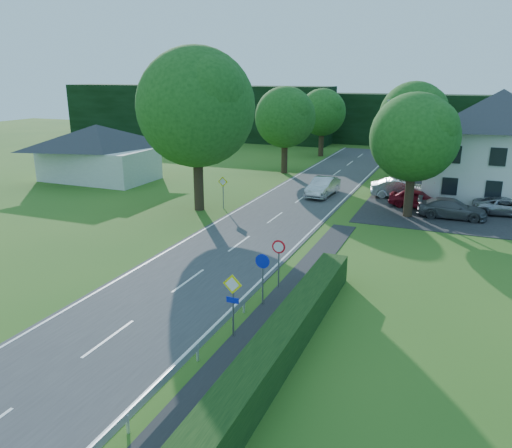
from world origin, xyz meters
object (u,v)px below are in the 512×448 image
at_px(parked_car_silver_a, 400,188).
at_px(parasol, 435,189).
at_px(parked_car_red, 417,199).
at_px(moving_car, 323,187).
at_px(parked_car_silver_b, 506,206).
at_px(motorcycle, 319,187).
at_px(streetlight, 409,149).
at_px(parked_car_grey, 452,208).

relative_size(parked_car_silver_a, parasol, 2.01).
height_order(parked_car_red, parked_car_silver_a, parked_car_silver_a).
height_order(moving_car, parked_car_silver_b, moving_car).
bearing_deg(motorcycle, streetlight, -25.32).
bearing_deg(parked_car_silver_b, parked_car_red, 88.27).
xyz_separation_m(parked_car_silver_a, parked_car_grey, (4.14, -4.74, -0.09)).
distance_m(parked_car_silver_b, parasol, 5.29).
bearing_deg(parked_car_silver_a, parked_car_silver_b, -118.40).
bearing_deg(parked_car_red, parked_car_grey, -117.98).
bearing_deg(parasol, parked_car_silver_b, -20.98).
height_order(parked_car_silver_b, parasol, parasol).
xyz_separation_m(streetlight, parasol, (1.92, 2.93, -3.40)).
distance_m(parked_car_grey, parasol, 4.43).
distance_m(streetlight, motorcycle, 8.65).
relative_size(moving_car, parked_car_silver_a, 0.99).
bearing_deg(parked_car_grey, parasol, 16.60).
height_order(motorcycle, parked_car_silver_b, parked_car_silver_b).
xyz_separation_m(streetlight, moving_car, (-6.75, 1.69, -3.67)).
bearing_deg(moving_car, parked_car_silver_a, 21.28).
distance_m(moving_car, parked_car_grey, 10.47).
relative_size(moving_car, parasol, 2.00).
bearing_deg(parked_car_silver_b, parked_car_grey, 117.73).
xyz_separation_m(parked_car_red, parasol, (1.16, 2.27, 0.35)).
relative_size(moving_car, motorcycle, 2.47).
bearing_deg(parked_car_silver_a, parked_car_grey, -149.66).
bearing_deg(parked_car_silver_b, parked_car_silver_a, 67.06).
bearing_deg(parasol, parked_car_silver_a, 168.85).
xyz_separation_m(streetlight, parked_car_silver_a, (-0.84, 3.47, -3.67)).
bearing_deg(moving_car, motorcycle, 130.62).
height_order(parked_car_silver_a, parked_car_grey, parked_car_silver_a).
height_order(parked_car_grey, parked_car_silver_b, parked_car_grey).
height_order(streetlight, parked_car_red, streetlight).
bearing_deg(parked_car_grey, moving_car, 71.95).
bearing_deg(parked_car_grey, streetlight, 67.41).
relative_size(motorcycle, parked_car_red, 0.46).
distance_m(parked_car_silver_a, parasol, 2.82).
xyz_separation_m(parked_car_silver_b, parasol, (-4.92, 1.89, 0.42)).
distance_m(parked_car_grey, parked_car_silver_b, 4.22).
height_order(moving_car, parked_car_silver_a, parked_car_silver_a).
xyz_separation_m(streetlight, motorcycle, (-7.30, 2.44, -3.94)).
distance_m(parked_car_red, parked_car_silver_b, 6.09).
bearing_deg(parasol, streetlight, -123.18).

